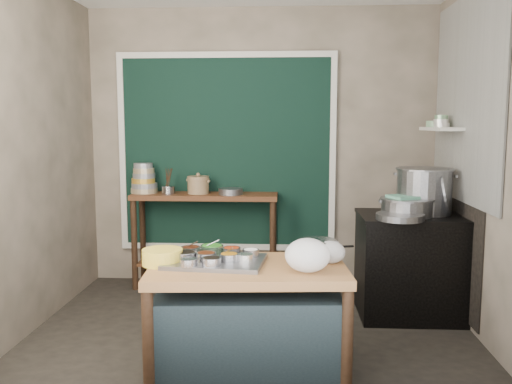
# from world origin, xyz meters

# --- Properties ---
(floor) EXTENTS (3.50, 3.00, 0.02)m
(floor) POSITION_xyz_m (0.00, 0.00, -0.01)
(floor) COLOR #28241F
(floor) RESTS_ON ground
(back_wall) EXTENTS (3.50, 0.02, 2.80)m
(back_wall) POSITION_xyz_m (0.00, 1.51, 1.40)
(back_wall) COLOR gray
(back_wall) RESTS_ON floor
(left_wall) EXTENTS (0.02, 3.00, 2.80)m
(left_wall) POSITION_xyz_m (-1.76, 0.00, 1.40)
(left_wall) COLOR gray
(left_wall) RESTS_ON floor
(right_wall) EXTENTS (0.02, 3.00, 2.80)m
(right_wall) POSITION_xyz_m (1.76, 0.00, 1.40)
(right_wall) COLOR gray
(right_wall) RESTS_ON floor
(curtain_panel) EXTENTS (2.10, 0.02, 1.90)m
(curtain_panel) POSITION_xyz_m (-0.35, 1.47, 1.35)
(curtain_panel) COLOR black
(curtain_panel) RESTS_ON back_wall
(curtain_frame) EXTENTS (2.22, 0.03, 2.02)m
(curtain_frame) POSITION_xyz_m (-0.35, 1.46, 1.35)
(curtain_frame) COLOR beige
(curtain_frame) RESTS_ON back_wall
(tile_panel) EXTENTS (0.02, 1.70, 1.70)m
(tile_panel) POSITION_xyz_m (1.74, 0.55, 1.85)
(tile_panel) COLOR #B2B2AA
(tile_panel) RESTS_ON right_wall
(soot_patch) EXTENTS (0.01, 1.30, 1.30)m
(soot_patch) POSITION_xyz_m (1.74, 0.65, 0.70)
(soot_patch) COLOR black
(soot_patch) RESTS_ON right_wall
(wall_shelf) EXTENTS (0.22, 0.70, 0.03)m
(wall_shelf) POSITION_xyz_m (1.63, 0.85, 1.60)
(wall_shelf) COLOR beige
(wall_shelf) RESTS_ON right_wall
(prep_table) EXTENTS (1.30, 0.81, 0.75)m
(prep_table) POSITION_xyz_m (0.02, -0.70, 0.38)
(prep_table) COLOR brown
(prep_table) RESTS_ON floor
(back_counter) EXTENTS (1.45, 0.40, 0.95)m
(back_counter) POSITION_xyz_m (-0.55, 1.28, 0.47)
(back_counter) COLOR #533017
(back_counter) RESTS_ON floor
(stove_block) EXTENTS (0.90, 0.68, 0.85)m
(stove_block) POSITION_xyz_m (1.35, 0.55, 0.42)
(stove_block) COLOR black
(stove_block) RESTS_ON floor
(stove_top) EXTENTS (0.92, 0.69, 0.03)m
(stove_top) POSITION_xyz_m (1.35, 0.55, 0.86)
(stove_top) COLOR black
(stove_top) RESTS_ON stove_block
(condiment_tray) EXTENTS (0.66, 0.50, 0.03)m
(condiment_tray) POSITION_xyz_m (-0.19, -0.66, 0.76)
(condiment_tray) COLOR gray
(condiment_tray) RESTS_ON prep_table
(condiment_bowls) EXTENTS (0.53, 0.43, 0.06)m
(condiment_bowls) POSITION_xyz_m (-0.21, -0.64, 0.80)
(condiment_bowls) COLOR gray
(condiment_bowls) RESTS_ON condiment_tray
(yellow_basin) EXTENTS (0.33, 0.33, 0.10)m
(yellow_basin) POSITION_xyz_m (-0.53, -0.70, 0.80)
(yellow_basin) COLOR yellow
(yellow_basin) RESTS_ON prep_table
(saucepan) EXTENTS (0.31, 0.31, 0.14)m
(saucepan) POSITION_xyz_m (0.47, -0.53, 0.82)
(saucepan) COLOR gray
(saucepan) RESTS_ON prep_table
(plastic_bag_a) EXTENTS (0.30, 0.27, 0.21)m
(plastic_bag_a) POSITION_xyz_m (0.40, -0.82, 0.85)
(plastic_bag_a) COLOR white
(plastic_bag_a) RESTS_ON prep_table
(plastic_bag_b) EXTENTS (0.20, 0.17, 0.15)m
(plastic_bag_b) POSITION_xyz_m (0.55, -0.61, 0.82)
(plastic_bag_b) COLOR white
(plastic_bag_b) RESTS_ON prep_table
(bowl_stack) EXTENTS (0.27, 0.27, 0.30)m
(bowl_stack) POSITION_xyz_m (-1.17, 1.31, 1.08)
(bowl_stack) COLOR tan
(bowl_stack) RESTS_ON back_counter
(utensil_cup) EXTENTS (0.15, 0.15, 0.08)m
(utensil_cup) POSITION_xyz_m (-0.91, 1.23, 0.99)
(utensil_cup) COLOR gray
(utensil_cup) RESTS_ON back_counter
(ceramic_crock) EXTENTS (0.30, 0.30, 0.15)m
(ceramic_crock) POSITION_xyz_m (-0.62, 1.28, 1.03)
(ceramic_crock) COLOR #88694A
(ceramic_crock) RESTS_ON back_counter
(wide_bowl) EXTENTS (0.30, 0.30, 0.06)m
(wide_bowl) POSITION_xyz_m (-0.28, 1.23, 0.98)
(wide_bowl) COLOR gray
(wide_bowl) RESTS_ON back_counter
(stock_pot) EXTENTS (0.65, 0.65, 0.39)m
(stock_pot) POSITION_xyz_m (1.45, 0.63, 1.07)
(stock_pot) COLOR gray
(stock_pot) RESTS_ON stove_top
(pot_lid) EXTENTS (0.21, 0.40, 0.39)m
(pot_lid) POSITION_xyz_m (1.59, 0.53, 1.07)
(pot_lid) COLOR gray
(pot_lid) RESTS_ON stove_top
(steamer) EXTENTS (0.52, 0.52, 0.15)m
(steamer) POSITION_xyz_m (1.28, 0.50, 0.95)
(steamer) COLOR gray
(steamer) RESTS_ON stove_top
(green_cloth) EXTENTS (0.35, 0.32, 0.02)m
(green_cloth) POSITION_xyz_m (1.28, 0.50, 1.04)
(green_cloth) COLOR #5BA287
(green_cloth) RESTS_ON steamer
(shallow_pan) EXTENTS (0.48, 0.48, 0.05)m
(shallow_pan) POSITION_xyz_m (1.18, 0.29, 0.91)
(shallow_pan) COLOR gray
(shallow_pan) RESTS_ON stove_top
(shelf_bowl_stack) EXTENTS (0.13, 0.13, 0.11)m
(shelf_bowl_stack) POSITION_xyz_m (1.63, 0.86, 1.67)
(shelf_bowl_stack) COLOR silver
(shelf_bowl_stack) RESTS_ON wall_shelf
(shelf_bowl_green) EXTENTS (0.21, 0.21, 0.06)m
(shelf_bowl_green) POSITION_xyz_m (1.63, 1.07, 1.64)
(shelf_bowl_green) COLOR gray
(shelf_bowl_green) RESTS_ON wall_shelf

